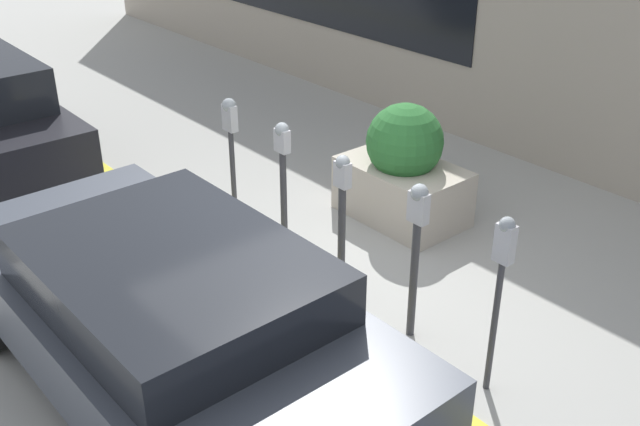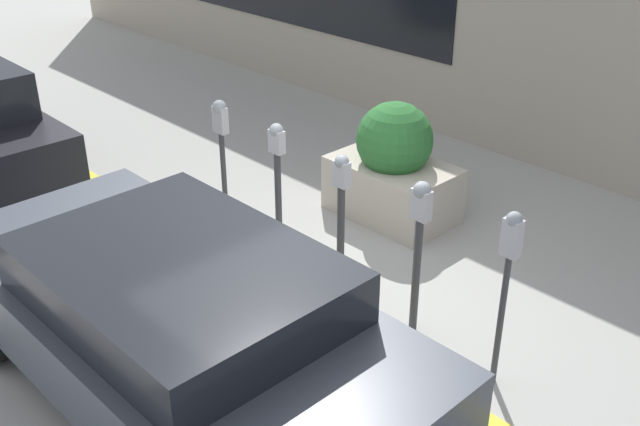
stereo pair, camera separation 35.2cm
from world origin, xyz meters
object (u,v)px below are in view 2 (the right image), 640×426
Objects in this scene: parking_meter_middle at (341,208)px; planter_box at (393,168)px; parking_meter_second at (419,233)px; parking_meter_farthest at (221,137)px; parking_meter_fourth at (277,170)px; parked_car_middle at (174,315)px; parking_meter_nearest at (508,265)px.

planter_box is (0.77, -1.61, -0.35)m from parking_meter_middle.
planter_box is at bearing -43.58° from parking_meter_second.
parking_meter_farthest is (2.70, 0.01, 0.08)m from parking_meter_second.
parking_meter_fourth is 1.61m from planter_box.
parked_car_middle is (-1.02, 1.93, -0.28)m from parking_meter_fourth.
parking_meter_middle is 0.99× the size of parking_meter_fourth.
parking_meter_middle is at bearing 115.61° from planter_box.
parking_meter_farthest is at bearing -1.81° from parking_meter_middle.
parking_meter_nearest is at bearing 179.33° from parking_meter_farthest.
parking_meter_nearest is 1.06× the size of parking_meter_middle.
parking_meter_fourth is at bearing -62.43° from parked_car_middle.
parking_meter_farthest is at bearing -45.32° from parked_car_middle.
planter_box is at bearing -96.46° from parking_meter_fourth.
planter_box is at bearing -32.40° from parking_meter_nearest.
parked_car_middle is at bearing 135.03° from parking_meter_farthest.
parking_meter_second is 1.80m from parking_meter_fourth.
parking_meter_farthest is at bearing 0.10° from parking_meter_fourth.
parking_meter_nearest is 1.10× the size of planter_box.
parking_meter_farthest is 1.96m from planter_box.
parking_meter_fourth is (2.69, -0.04, -0.12)m from parking_meter_nearest.
parking_meter_fourth is 1.05× the size of planter_box.
parking_meter_second is 0.99× the size of parking_meter_farthest.
parking_meter_second is 1.04× the size of planter_box.
parking_meter_nearest reaches higher than parking_meter_farthest.
parking_meter_nearest is 3.03m from planter_box.
parking_meter_fourth reaches higher than parked_car_middle.
parking_meter_middle is at bearing 4.70° from parking_meter_second.
parking_meter_fourth is 2.20m from parked_car_middle.
parking_meter_middle is at bearing 176.37° from parking_meter_fourth.
parking_meter_middle is 1.86m from parking_meter_farthest.
parked_car_middle is (1.67, 1.88, -0.40)m from parking_meter_nearest.
parking_meter_middle is 0.32× the size of parked_car_middle.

